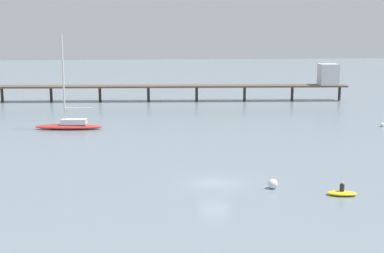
{
  "coord_description": "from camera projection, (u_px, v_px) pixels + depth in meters",
  "views": [
    {
      "loc": [
        -6.31,
        -42.32,
        12.59
      ],
      "look_at": [
        0.0,
        18.62,
        1.5
      ],
      "focal_mm": 49.18,
      "sensor_mm": 36.0,
      "label": 1
    }
  ],
  "objects": [
    {
      "name": "ground_plane",
      "position": [
        215.0,
        183.0,
        44.3
      ],
      "size": [
        400.0,
        400.0,
        0.0
      ],
      "primitive_type": "plane",
      "color": "slate"
    },
    {
      "name": "pier",
      "position": [
        228.0,
        82.0,
        96.11
      ],
      "size": [
        63.89,
        7.97,
        6.76
      ],
      "color": "brown",
      "rests_on": "ground_plane"
    },
    {
      "name": "sailboat_red",
      "position": [
        70.0,
        124.0,
        68.59
      ],
      "size": [
        9.0,
        2.84,
        12.31
      ],
      "color": "red",
      "rests_on": "ground_plane"
    },
    {
      "name": "dinghy_yellow",
      "position": [
        342.0,
        193.0,
        40.92
      ],
      "size": [
        2.48,
        1.51,
        1.14
      ],
      "color": "yellow",
      "rests_on": "ground_plane"
    },
    {
      "name": "mooring_buoy_far",
      "position": [
        273.0,
        184.0,
        42.69
      ],
      "size": [
        0.8,
        0.8,
        0.8
      ],
      "primitive_type": "sphere",
      "color": "silver",
      "rests_on": "ground_plane"
    },
    {
      "name": "mooring_buoy_outer",
      "position": [
        382.0,
        125.0,
        70.59
      ],
      "size": [
        0.53,
        0.53,
        0.53
      ],
      "primitive_type": "sphere",
      "color": "silver",
      "rests_on": "ground_plane"
    }
  ]
}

